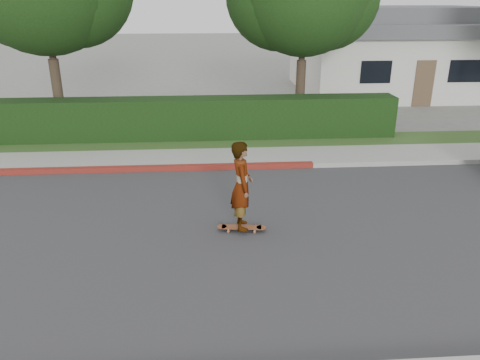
{
  "coord_description": "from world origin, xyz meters",
  "views": [
    {
      "loc": [
        -2.07,
        -8.86,
        4.74
      ],
      "look_at": [
        -1.41,
        0.65,
        1.0
      ],
      "focal_mm": 35.0,
      "sensor_mm": 36.0,
      "label": 1
    }
  ],
  "objects": [
    {
      "name": "ground",
      "position": [
        0.0,
        0.0,
        0.0
      ],
      "size": [
        120.0,
        120.0,
        0.0
      ],
      "primitive_type": "plane",
      "color": "slate",
      "rests_on": "ground"
    },
    {
      "name": "road",
      "position": [
        0.0,
        0.0,
        0.01
      ],
      "size": [
        60.0,
        8.0,
        0.01
      ],
      "primitive_type": "cube",
      "color": "#2D2D30",
      "rests_on": "ground"
    },
    {
      "name": "curb_far",
      "position": [
        0.0,
        4.1,
        0.07
      ],
      "size": [
        60.0,
        0.2,
        0.15
      ],
      "primitive_type": "cube",
      "color": "#9E9E99",
      "rests_on": "ground"
    },
    {
      "name": "curb_red_section",
      "position": [
        -5.0,
        4.1,
        0.08
      ],
      "size": [
        12.0,
        0.21,
        0.15
      ],
      "primitive_type": "cube",
      "color": "maroon",
      "rests_on": "ground"
    },
    {
      "name": "sidewalk_far",
      "position": [
        0.0,
        5.0,
        0.06
      ],
      "size": [
        60.0,
        1.6,
        0.12
      ],
      "primitive_type": "cube",
      "color": "gray",
      "rests_on": "ground"
    },
    {
      "name": "planting_strip",
      "position": [
        0.0,
        6.6,
        0.05
      ],
      "size": [
        60.0,
        1.6,
        0.1
      ],
      "primitive_type": "cube",
      "color": "#2D4C1E",
      "rests_on": "ground"
    },
    {
      "name": "hedge",
      "position": [
        -3.0,
        7.2,
        0.75
      ],
      "size": [
        15.0,
        1.0,
        1.5
      ],
      "primitive_type": "cube",
      "color": "black",
      "rests_on": "ground"
    },
    {
      "name": "house",
      "position": [
        8.0,
        16.0,
        2.1
      ],
      "size": [
        10.6,
        8.6,
        4.3
      ],
      "color": "beige",
      "rests_on": "ground"
    },
    {
      "name": "skateboard",
      "position": [
        -1.41,
        0.15,
        0.09
      ],
      "size": [
        1.08,
        0.33,
        0.1
      ],
      "rotation": [
        0.0,
        0.0,
        -0.12
      ],
      "color": "#AD5D2F",
      "rests_on": "ground"
    },
    {
      "name": "skateboarder",
      "position": [
        -1.41,
        0.15,
        1.07
      ],
      "size": [
        0.49,
        0.72,
        1.92
      ],
      "primitive_type": "imported",
      "rotation": [
        0.0,
        0.0,
        1.62
      ],
      "color": "white",
      "rests_on": "skateboard"
    }
  ]
}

